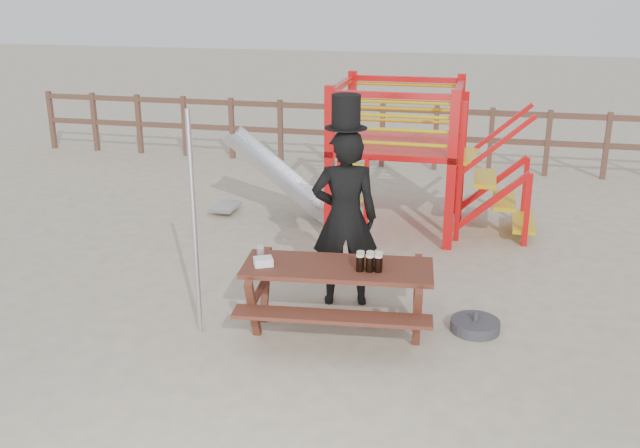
% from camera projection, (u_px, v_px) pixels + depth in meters
% --- Properties ---
extents(ground, '(60.00, 60.00, 0.00)m').
position_uv_depth(ground, '(327.00, 338.00, 7.08)').
color(ground, '#C0B295').
rests_on(ground, ground).
extents(back_fence, '(15.09, 0.09, 1.20)m').
position_uv_depth(back_fence, '(409.00, 130.00, 13.29)').
color(back_fence, brown).
rests_on(back_fence, ground).
extents(playground_fort, '(4.71, 1.84, 2.10)m').
position_uv_depth(playground_fort, '(392.00, 153.00, 10.01)').
color(playground_fort, red).
rests_on(playground_fort, ground).
extents(picnic_table, '(1.98, 1.47, 0.72)m').
position_uv_depth(picnic_table, '(337.00, 291.00, 7.06)').
color(picnic_table, '#602B1D').
rests_on(picnic_table, ground).
extents(man_with_hat, '(0.80, 0.63, 2.29)m').
position_uv_depth(man_with_hat, '(345.00, 214.00, 7.56)').
color(man_with_hat, black).
rests_on(man_with_hat, ground).
extents(metal_pole, '(0.05, 0.05, 2.26)m').
position_uv_depth(metal_pole, '(194.00, 226.00, 6.84)').
color(metal_pole, '#B2B2B7').
rests_on(metal_pole, ground).
extents(parasol_base, '(0.50, 0.50, 0.21)m').
position_uv_depth(parasol_base, '(475.00, 325.00, 7.21)').
color(parasol_base, '#38373D').
rests_on(parasol_base, ground).
extents(paper_bag, '(0.22, 0.21, 0.08)m').
position_uv_depth(paper_bag, '(263.00, 262.00, 6.97)').
color(paper_bag, white).
rests_on(paper_bag, picnic_table).
extents(stout_pints, '(0.26, 0.18, 0.17)m').
position_uv_depth(stout_pints, '(370.00, 261.00, 6.85)').
color(stout_pints, black).
rests_on(stout_pints, picnic_table).
extents(empty_glasses, '(0.08, 0.08, 0.15)m').
position_uv_depth(empty_glasses, '(261.00, 253.00, 7.11)').
color(empty_glasses, silver).
rests_on(empty_glasses, picnic_table).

